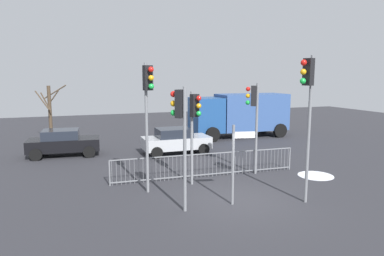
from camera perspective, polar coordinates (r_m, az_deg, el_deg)
ground_plane at (r=12.98m, az=7.43°, el=-11.48°), size 60.00×60.00×0.00m
traffic_light_foreground_right at (r=12.90m, az=-7.23°, el=4.72°), size 0.37×0.55×4.90m
traffic_light_rear_right at (r=12.39m, az=18.41°, el=4.86°), size 0.56×0.36×5.11m
traffic_light_rear_left at (r=15.75m, az=10.05°, el=3.23°), size 0.53×0.40×4.09m
traffic_light_foreground_left at (r=13.84m, az=0.38°, el=1.77°), size 0.38×0.54×3.81m
traffic_light_mid_right at (r=11.16m, az=-1.87°, el=1.20°), size 0.46×0.47×4.10m
direction_sign_post at (r=12.03m, az=7.04°, el=-5.24°), size 0.78×0.20×2.79m
pedestrian_guard_railing at (r=15.39m, az=2.44°, el=-6.03°), size 8.41×0.37×1.07m
car_black_far at (r=20.64m, az=-20.31°, el=-2.19°), size 3.92×2.17×1.47m
car_silver_near at (r=19.92m, az=-2.70°, el=-2.03°), size 3.80×1.92×1.47m
delivery_truck at (r=25.51m, az=7.85°, el=2.45°), size 7.08×2.77×3.10m
bare_tree_left at (r=25.81m, az=-22.21°, el=2.67°), size 2.04×2.05×3.80m
snow_patch_kerb at (r=16.64m, az=19.56°, el=-7.35°), size 1.55×1.55×0.01m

